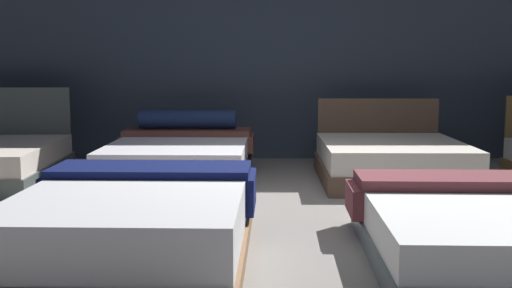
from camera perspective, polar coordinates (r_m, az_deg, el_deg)
name	(u,v)px	position (r m, az deg, el deg)	size (l,w,h in m)	color
ground_plane	(296,213)	(5.79, 3.63, -6.20)	(18.00, 18.00, 0.02)	gray
showroom_back_wall	(283,33)	(8.93, 2.40, 9.92)	(18.00, 0.06, 3.50)	#333D4C
bed_1	(135,221)	(4.58, -10.75, -6.75)	(1.68, 2.10, 0.53)	brown
bed_2	(485,229)	(4.70, 19.78, -7.18)	(1.74, 2.04, 0.46)	#4A585B
bed_5	(181,159)	(7.32, -6.73, -1.32)	(1.66, 2.17, 0.76)	black
bed_6	(392,161)	(7.42, 12.04, -1.46)	(1.65, 1.95, 0.89)	brown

